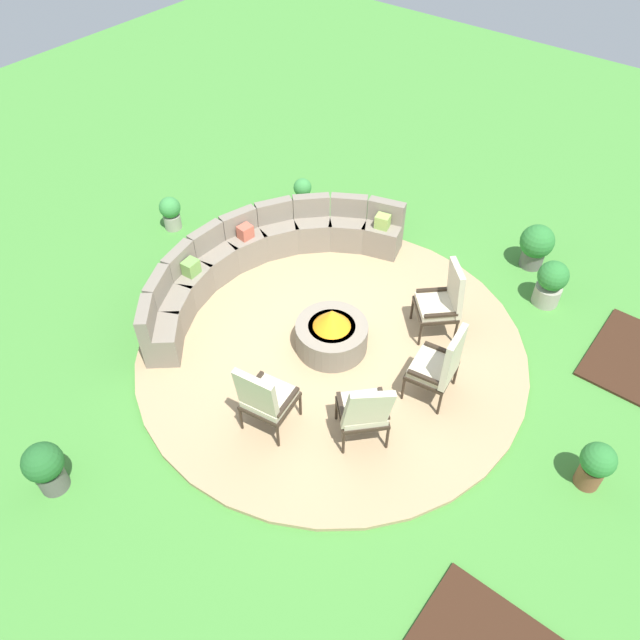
% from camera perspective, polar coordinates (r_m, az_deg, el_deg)
% --- Properties ---
extents(ground_plane, '(24.00, 24.00, 0.00)m').
position_cam_1_polar(ground_plane, '(8.55, 1.06, -2.71)').
color(ground_plane, '#478C38').
extents(patio_circle, '(5.34, 5.34, 0.06)m').
position_cam_1_polar(patio_circle, '(8.53, 1.06, -2.57)').
color(patio_circle, tan).
rests_on(patio_circle, ground_plane).
extents(fire_pit, '(0.98, 0.98, 0.69)m').
position_cam_1_polar(fire_pit, '(8.32, 1.09, -1.22)').
color(fire_pit, gray).
rests_on(fire_pit, patio_circle).
extents(curved_stone_bench, '(4.32, 2.20, 0.84)m').
position_cam_1_polar(curved_stone_bench, '(9.41, -5.61, 5.76)').
color(curved_stone_bench, gray).
rests_on(curved_stone_bench, patio_circle).
extents(lounge_chair_front_left, '(0.68, 0.64, 1.14)m').
position_cam_1_polar(lounge_chair_front_left, '(7.24, -5.14, -7.18)').
color(lounge_chair_front_left, '#2D2319').
rests_on(lounge_chair_front_left, patio_circle).
extents(lounge_chair_front_right, '(0.77, 0.80, 1.11)m').
position_cam_1_polar(lounge_chair_front_right, '(7.13, 4.13, -8.36)').
color(lounge_chair_front_right, '#2D2319').
rests_on(lounge_chair_front_right, patio_circle).
extents(lounge_chair_back_left, '(0.66, 0.61, 1.14)m').
position_cam_1_polar(lounge_chair_back_left, '(7.67, 11.10, -4.04)').
color(lounge_chair_back_left, '#2D2319').
rests_on(lounge_chair_back_left, patio_circle).
extents(lounge_chair_back_right, '(0.77, 0.78, 1.14)m').
position_cam_1_polar(lounge_chair_back_right, '(8.49, 11.39, 1.84)').
color(lounge_chair_back_right, '#2D2319').
rests_on(lounge_chair_back_right, patio_circle).
extents(potted_plant_0, '(0.44, 0.44, 0.74)m').
position_cam_1_polar(potted_plant_0, '(9.56, 20.62, 3.33)').
color(potted_plant_0, '#A89E8E').
rests_on(potted_plant_0, ground_plane).
extents(potted_plant_1, '(0.45, 0.45, 0.72)m').
position_cam_1_polar(potted_plant_1, '(7.59, -24.10, -12.28)').
color(potted_plant_1, '#605B56').
rests_on(potted_plant_1, ground_plane).
extents(potted_plant_2, '(0.39, 0.39, 0.67)m').
position_cam_1_polar(potted_plant_2, '(7.64, 24.18, -12.09)').
color(potted_plant_2, brown).
rests_on(potted_plant_2, ground_plane).
extents(potted_plant_3, '(0.52, 0.52, 0.73)m').
position_cam_1_polar(potted_plant_3, '(10.17, 19.38, 6.60)').
color(potted_plant_3, '#605B56').
rests_on(potted_plant_3, ground_plane).
extents(potted_plant_4, '(0.35, 0.35, 0.59)m').
position_cam_1_polar(potted_plant_4, '(10.73, -13.66, 9.70)').
color(potted_plant_4, '#A89E8E').
rests_on(potted_plant_4, ground_plane).
extents(potted_plant_5, '(0.31, 0.31, 0.58)m').
position_cam_1_polar(potted_plant_5, '(10.91, -1.62, 11.73)').
color(potted_plant_5, '#605B56').
rests_on(potted_plant_5, ground_plane).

